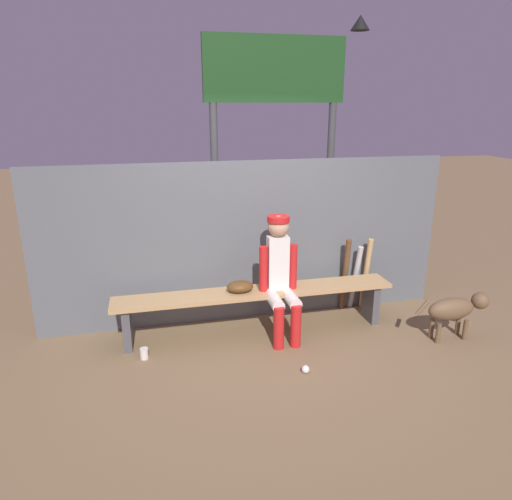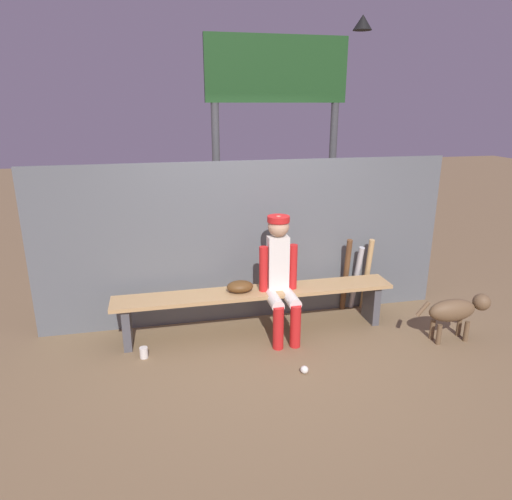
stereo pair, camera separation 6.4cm
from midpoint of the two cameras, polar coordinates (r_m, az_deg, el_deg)
The scene contains 13 objects.
ground_plane at distance 5.10m, azimuth -0.36°, elevation -10.14°, with size 30.00×30.00×0.00m, color brown.
chainlink_fence at distance 5.13m, azimuth -1.40°, elevation 0.93°, with size 4.59×0.03×1.81m, color #595E63.
dugout_bench at distance 4.93m, azimuth -0.37°, elevation -6.11°, with size 2.99×0.36×0.49m.
player_seated at distance 4.77m, azimuth 2.67°, elevation -2.94°, with size 0.41×0.55×1.29m.
baseball_glove at distance 4.83m, azimuth -2.37°, elevation -4.55°, with size 0.28×0.20×0.12m, color #593819.
bat_wood_dark at distance 5.51m, azimuth 10.64°, elevation -3.05°, with size 0.06×0.06×0.92m, color brown.
bat_aluminum_silver at distance 5.61m, azimuth 11.85°, elevation -3.35°, with size 0.06×0.06×0.81m, color #B7B7BC.
bat_wood_tan at distance 5.63m, azimuth 13.13°, elevation -2.90°, with size 0.06×0.06×0.89m, color tan.
baseball at distance 4.41m, azimuth 5.73°, elevation -14.48°, with size 0.07×0.07×0.07m, color white.
cup_on_ground at distance 4.74m, azimuth -14.05°, elevation -12.32°, with size 0.08×0.08×0.11m, color silver.
cup_on_bench at distance 4.93m, azimuth 1.50°, elevation -4.15°, with size 0.08×0.08×0.11m, color silver.
scoreboard at distance 6.18m, azimuth 2.64°, elevation 17.75°, with size 2.10×0.27×3.43m.
dog at distance 5.26m, azimuth 23.18°, elevation -6.72°, with size 0.84×0.20×0.49m.
Camera 1 is at (-1.04, -4.39, 2.38)m, focal length 32.30 mm.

